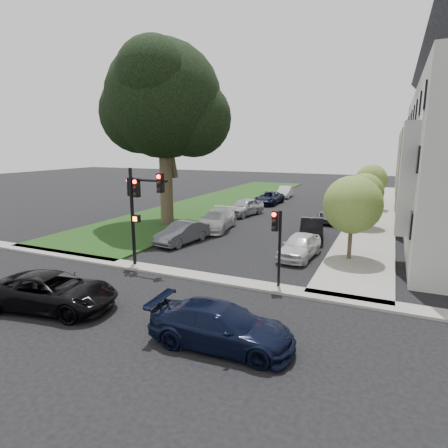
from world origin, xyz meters
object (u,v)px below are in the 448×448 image
at_px(car_cross_far, 221,326).
at_px(car_parked_7, 245,207).
at_px(small_tree_c, 371,180).
at_px(car_parked_1, 312,229).
at_px(small_tree_a, 353,205).
at_px(eucalyptus, 163,100).
at_px(car_parked_4, 348,194).
at_px(small_tree_b, 364,192).
at_px(car_parked_2, 335,213).
at_px(car_parked_8, 269,198).
at_px(car_parked_3, 338,203).
at_px(car_parked_0, 300,246).
at_px(car_parked_6, 217,220).
at_px(car_parked_5, 182,233).
at_px(car_cross_near, 52,291).
at_px(car_parked_9, 285,192).
at_px(traffic_signal_secondary, 277,235).
at_px(traffic_signal_main, 139,200).

relative_size(car_cross_far, car_parked_7, 1.03).
distance_m(small_tree_c, car_parked_1, 14.21).
bearing_deg(small_tree_a, eucalyptus, 164.01).
relative_size(car_cross_far, car_parked_4, 0.87).
height_order(small_tree_b, car_parked_2, small_tree_b).
height_order(eucalyptus, car_parked_8, eucalyptus).
bearing_deg(car_parked_3, car_parked_0, -79.07).
relative_size(car_parked_3, car_parked_6, 0.82).
relative_size(car_parked_5, car_parked_8, 0.87).
relative_size(small_tree_b, car_parked_2, 0.84).
xyz_separation_m(car_cross_near, car_parked_2, (7.39, 21.49, -0.01)).
height_order(small_tree_a, car_cross_near, small_tree_a).
bearing_deg(car_parked_9, traffic_signal_secondary, -80.44).
relative_size(car_parked_0, car_parked_7, 0.90).
distance_m(car_parked_0, car_parked_4, 23.98).
height_order(traffic_signal_main, car_parked_4, traffic_signal_main).
height_order(eucalyptus, car_cross_far, eucalyptus).
relative_size(car_parked_1, car_parked_2, 0.85).
bearing_deg(car_cross_far, car_parked_9, 9.19).
xyz_separation_m(car_parked_0, car_parked_6, (-7.19, 4.49, 0.05)).
relative_size(car_cross_near, car_parked_9, 1.24).
distance_m(car_parked_0, car_parked_3, 16.76).
height_order(traffic_signal_secondary, car_parked_9, traffic_signal_secondary).
bearing_deg(traffic_signal_main, traffic_signal_secondary, -0.32).
bearing_deg(car_parked_6, car_cross_far, -71.68).
xyz_separation_m(car_cross_far, car_parked_0, (0.10, 10.21, 0.01)).
height_order(small_tree_b, car_parked_5, small_tree_b).
relative_size(car_parked_0, car_parked_3, 0.96).
bearing_deg(car_parked_0, car_cross_far, -85.79).
bearing_deg(car_parked_4, car_parked_1, -83.99).
bearing_deg(car_parked_5, small_tree_c, 69.70).
bearing_deg(traffic_signal_main, small_tree_c, 67.43).
bearing_deg(car_parked_6, car_parked_1, -7.39).
xyz_separation_m(traffic_signal_main, car_parked_5, (-0.46, 4.91, -2.80)).
distance_m(small_tree_b, car_parked_7, 10.20).
bearing_deg(car_parked_7, car_cross_far, -58.89).
height_order(small_tree_b, car_cross_near, small_tree_b).
height_order(small_tree_a, car_parked_7, small_tree_a).
distance_m(small_tree_a, small_tree_b, 8.78).
relative_size(car_parked_3, car_parked_9, 1.05).
relative_size(eucalyptus, car_parked_1, 3.29).
bearing_deg(small_tree_b, small_tree_a, -90.00).
distance_m(small_tree_b, car_parked_4, 14.99).
distance_m(small_tree_c, traffic_signal_main, 25.03).
height_order(car_parked_6, car_parked_7, car_parked_7).
height_order(small_tree_a, car_parked_1, small_tree_a).
bearing_deg(car_parked_0, small_tree_b, 79.45).
xyz_separation_m(small_tree_a, small_tree_b, (0.00, 8.78, -0.32)).
relative_size(car_parked_4, car_parked_8, 1.13).
relative_size(traffic_signal_main, car_parked_7, 1.13).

